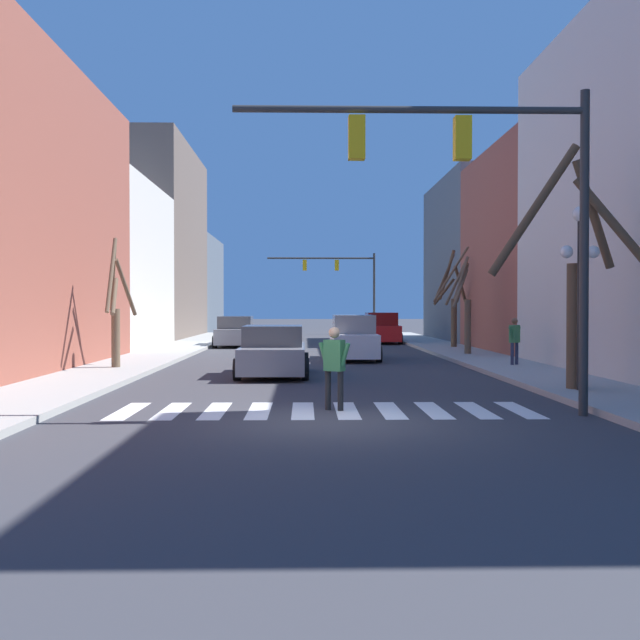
{
  "coord_description": "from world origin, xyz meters",
  "views": [
    {
      "loc": [
        -0.42,
        -13.84,
        2.14
      ],
      "look_at": [
        0.42,
        26.28,
        1.44
      ],
      "focal_mm": 42.0,
      "sensor_mm": 36.0,
      "label": 1
    }
  ],
  "objects_px": {
    "pedestrian_on_left_sidewalk": "(515,337)",
    "street_tree_left_mid": "(116,312)",
    "car_at_intersection": "(273,352)",
    "car_parked_right_mid": "(381,329)",
    "traffic_signal_near": "(483,179)",
    "pedestrian_crossing_street": "(334,361)",
    "street_tree_right_near": "(576,277)",
    "street_lamp_right_corner": "(580,260)",
    "car_driving_away_lane": "(353,339)",
    "car_parked_right_near": "(236,332)",
    "street_tree_left_near": "(452,303)",
    "street_tree_left_far": "(463,305)",
    "traffic_signal_far": "(342,274)"
  },
  "relations": [
    {
      "from": "pedestrian_crossing_street",
      "to": "pedestrian_on_left_sidewalk",
      "type": "xyz_separation_m",
      "value": [
        6.63,
        10.17,
        0.08
      ]
    },
    {
      "from": "traffic_signal_near",
      "to": "car_driving_away_lane",
      "type": "height_order",
      "value": "traffic_signal_near"
    },
    {
      "from": "traffic_signal_near",
      "to": "pedestrian_on_left_sidewalk",
      "type": "bearing_deg",
      "value": 71.22
    },
    {
      "from": "car_at_intersection",
      "to": "street_tree_left_mid",
      "type": "bearing_deg",
      "value": -106.86
    },
    {
      "from": "car_parked_right_mid",
      "to": "traffic_signal_far",
      "type": "bearing_deg",
      "value": 6.29
    },
    {
      "from": "street_tree_left_near",
      "to": "street_tree_left_far",
      "type": "height_order",
      "value": "street_tree_left_near"
    },
    {
      "from": "car_parked_right_mid",
      "to": "car_driving_away_lane",
      "type": "bearing_deg",
      "value": 169.56
    },
    {
      "from": "street_tree_left_far",
      "to": "street_lamp_right_corner",
      "type": "bearing_deg",
      "value": -90.87
    },
    {
      "from": "pedestrian_crossing_street",
      "to": "street_tree_right_near",
      "type": "distance_m",
      "value": 6.84
    },
    {
      "from": "car_driving_away_lane",
      "to": "street_tree_left_near",
      "type": "relative_size",
      "value": 0.99
    },
    {
      "from": "car_parked_right_near",
      "to": "pedestrian_crossing_street",
      "type": "bearing_deg",
      "value": -170.16
    },
    {
      "from": "pedestrian_crossing_street",
      "to": "street_tree_left_far",
      "type": "relative_size",
      "value": 0.38
    },
    {
      "from": "traffic_signal_near",
      "to": "car_parked_right_mid",
      "type": "height_order",
      "value": "traffic_signal_near"
    },
    {
      "from": "car_parked_right_mid",
      "to": "street_tree_left_far",
      "type": "height_order",
      "value": "street_tree_left_far"
    },
    {
      "from": "traffic_signal_far",
      "to": "pedestrian_crossing_street",
      "type": "height_order",
      "value": "traffic_signal_far"
    },
    {
      "from": "car_parked_right_near",
      "to": "street_tree_left_near",
      "type": "relative_size",
      "value": 0.89
    },
    {
      "from": "car_driving_away_lane",
      "to": "street_tree_left_far",
      "type": "bearing_deg",
      "value": -72.35
    },
    {
      "from": "street_tree_left_near",
      "to": "street_tree_left_mid",
      "type": "distance_m",
      "value": 18.55
    },
    {
      "from": "street_lamp_right_corner",
      "to": "car_driving_away_lane",
      "type": "xyz_separation_m",
      "value": [
        -4.59,
        12.5,
        -2.42
      ]
    },
    {
      "from": "car_parked_right_mid",
      "to": "street_tree_right_near",
      "type": "distance_m",
      "value": 26.15
    },
    {
      "from": "traffic_signal_near",
      "to": "street_tree_left_near",
      "type": "distance_m",
      "value": 23.3
    },
    {
      "from": "car_at_intersection",
      "to": "car_parked_right_mid",
      "type": "bearing_deg",
      "value": 165.21
    },
    {
      "from": "traffic_signal_far",
      "to": "pedestrian_on_left_sidewalk",
      "type": "height_order",
      "value": "traffic_signal_far"
    },
    {
      "from": "street_tree_right_near",
      "to": "street_tree_left_far",
      "type": "relative_size",
      "value": 1.3
    },
    {
      "from": "car_at_intersection",
      "to": "traffic_signal_far",
      "type": "bearing_deg",
      "value": 173.67
    },
    {
      "from": "street_lamp_right_corner",
      "to": "car_parked_right_near",
      "type": "height_order",
      "value": "street_lamp_right_corner"
    },
    {
      "from": "car_driving_away_lane",
      "to": "street_tree_left_far",
      "type": "distance_m",
      "value": 5.23
    },
    {
      "from": "traffic_signal_near",
      "to": "street_tree_right_near",
      "type": "height_order",
      "value": "traffic_signal_near"
    },
    {
      "from": "street_lamp_right_corner",
      "to": "street_tree_right_near",
      "type": "height_order",
      "value": "street_tree_right_near"
    },
    {
      "from": "car_parked_right_near",
      "to": "street_tree_left_far",
      "type": "relative_size",
      "value": 0.95
    },
    {
      "from": "pedestrian_crossing_street",
      "to": "car_parked_right_near",
      "type": "bearing_deg",
      "value": -48.07
    },
    {
      "from": "street_lamp_right_corner",
      "to": "traffic_signal_far",
      "type": "bearing_deg",
      "value": 95.09
    },
    {
      "from": "pedestrian_on_left_sidewalk",
      "to": "street_lamp_right_corner",
      "type": "bearing_deg",
      "value": 43.81
    },
    {
      "from": "car_parked_right_mid",
      "to": "street_tree_left_near",
      "type": "distance_m",
      "value": 7.45
    },
    {
      "from": "car_parked_right_mid",
      "to": "pedestrian_on_left_sidewalk",
      "type": "height_order",
      "value": "car_parked_right_mid"
    },
    {
      "from": "car_at_intersection",
      "to": "street_tree_left_mid",
      "type": "relative_size",
      "value": 1.1
    },
    {
      "from": "traffic_signal_far",
      "to": "car_parked_right_mid",
      "type": "xyz_separation_m",
      "value": [
        1.59,
        -14.45,
        -3.87
      ]
    },
    {
      "from": "street_tree_right_near",
      "to": "pedestrian_crossing_street",
      "type": "bearing_deg",
      "value": -155.87
    },
    {
      "from": "traffic_signal_near",
      "to": "street_lamp_right_corner",
      "type": "distance_m",
      "value": 4.65
    },
    {
      "from": "car_driving_away_lane",
      "to": "car_parked_right_near",
      "type": "distance_m",
      "value": 11.53
    },
    {
      "from": "pedestrian_on_left_sidewalk",
      "to": "street_tree_left_far",
      "type": "relative_size",
      "value": 0.35
    },
    {
      "from": "traffic_signal_near",
      "to": "street_tree_left_mid",
      "type": "relative_size",
      "value": 1.63
    },
    {
      "from": "pedestrian_on_left_sidewalk",
      "to": "street_tree_left_mid",
      "type": "height_order",
      "value": "street_tree_left_mid"
    },
    {
      "from": "street_lamp_right_corner",
      "to": "car_parked_right_near",
      "type": "xyz_separation_m",
      "value": [
        -10.27,
        22.53,
        -2.48
      ]
    },
    {
      "from": "traffic_signal_near",
      "to": "car_at_intersection",
      "type": "height_order",
      "value": "traffic_signal_near"
    },
    {
      "from": "car_parked_right_mid",
      "to": "pedestrian_on_left_sidewalk",
      "type": "bearing_deg",
      "value": -171.68
    },
    {
      "from": "traffic_signal_far",
      "to": "street_tree_left_mid",
      "type": "bearing_deg",
      "value": -105.22
    },
    {
      "from": "street_tree_left_far",
      "to": "street_tree_left_mid",
      "type": "distance_m",
      "value": 14.74
    },
    {
      "from": "car_at_intersection",
      "to": "street_lamp_right_corner",
      "type": "bearing_deg",
      "value": 53.87
    },
    {
      "from": "car_at_intersection",
      "to": "car_parked_right_near",
      "type": "relative_size",
      "value": 1.09
    }
  ]
}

